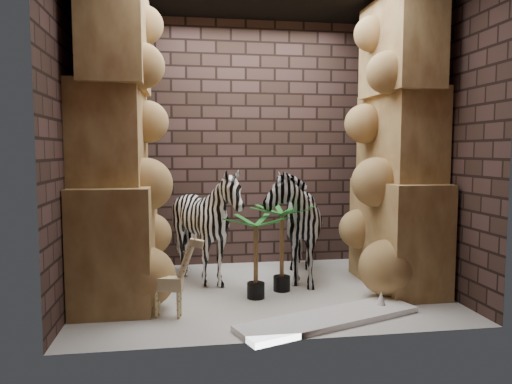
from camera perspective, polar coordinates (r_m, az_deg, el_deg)
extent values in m
plane|color=silver|center=(4.89, 0.79, -11.84)|extent=(3.50, 3.50, 0.00)
plane|color=#30211B|center=(5.92, -1.22, 5.81)|extent=(3.50, 0.00, 3.50)
plane|color=#30211B|center=(3.45, 4.29, 6.38)|extent=(3.50, 0.00, 3.50)
plane|color=#30211B|center=(4.71, -20.77, 5.70)|extent=(0.00, 3.00, 3.00)
plane|color=#30211B|center=(5.26, 20.05, 5.61)|extent=(0.00, 3.00, 3.00)
imported|color=white|center=(5.26, 4.27, -2.60)|extent=(0.83, 1.30, 1.44)
imported|color=white|center=(5.06, -5.95, -4.77)|extent=(1.32, 1.48, 1.12)
cube|color=white|center=(4.12, 8.80, -14.78)|extent=(1.67, 0.94, 0.05)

